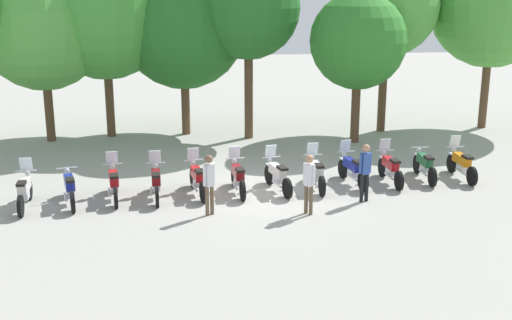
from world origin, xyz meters
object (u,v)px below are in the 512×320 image
at_px(motorcycle_0, 25,191).
at_px(motorcycle_5, 238,177).
at_px(person_0, 209,180).
at_px(tree_4, 248,8).
at_px(motorcycle_2, 114,183).
at_px(motorcycle_1, 70,188).
at_px(tree_5, 358,41).
at_px(motorcycle_8, 352,169).
at_px(motorcycle_9, 390,168).
at_px(motorcycle_4, 197,178).
at_px(motorcycle_11, 461,164).
at_px(motorcycle_3, 156,182).
at_px(tree_7, 493,5).
at_px(person_1, 309,179).
at_px(tree_3, 183,26).
at_px(motorcycle_10, 424,165).
at_px(motorcycle_6, 277,175).
at_px(tree_6, 387,5).
at_px(tree_1, 42,27).
at_px(motorcycle_7, 316,173).
at_px(tree_2, 104,13).
at_px(person_2, 365,168).

height_order(motorcycle_0, motorcycle_5, same).
height_order(person_0, tree_4, tree_4).
bearing_deg(motorcycle_2, motorcycle_0, 92.15).
relative_size(motorcycle_1, tree_5, 0.35).
bearing_deg(motorcycle_8, motorcycle_9, -100.50).
relative_size(motorcycle_4, motorcycle_11, 0.99).
height_order(motorcycle_3, tree_7, tree_7).
distance_m(motorcycle_5, person_1, 2.90).
bearing_deg(tree_3, motorcycle_0, -118.22).
height_order(motorcycle_3, motorcycle_10, motorcycle_3).
bearing_deg(motorcycle_6, motorcycle_8, -94.07).
xyz_separation_m(person_0, tree_6, (8.17, 9.91, 4.42)).
relative_size(motorcycle_3, motorcycle_9, 1.00).
xyz_separation_m(motorcycle_1, tree_4, (6.26, 7.88, 4.91)).
bearing_deg(tree_1, motorcycle_6, -43.38).
bearing_deg(person_0, motorcycle_7, 87.95).
relative_size(motorcycle_3, motorcycle_7, 1.00).
bearing_deg(tree_6, motorcycle_5, -131.99).
bearing_deg(tree_2, motorcycle_9, -39.64).
bearing_deg(tree_6, motorcycle_8, -114.05).
height_order(motorcycle_3, tree_3, tree_3).
bearing_deg(motorcycle_8, motorcycle_5, 86.49).
height_order(person_1, tree_7, tree_7).
distance_m(motorcycle_6, motorcycle_9, 3.83).
height_order(motorcycle_6, motorcycle_11, same).
relative_size(motorcycle_9, tree_6, 0.28).
distance_m(motorcycle_5, motorcycle_11, 7.63).
height_order(motorcycle_9, tree_7, tree_7).
distance_m(motorcycle_10, tree_6, 8.90).
height_order(motorcycle_0, motorcycle_10, motorcycle_0).
relative_size(motorcycle_4, person_1, 1.24).
xyz_separation_m(motorcycle_5, person_2, (3.70, -1.33, 0.54)).
height_order(motorcycle_2, person_1, person_1).
height_order(motorcycle_3, tree_2, tree_2).
relative_size(motorcycle_9, tree_2, 0.28).
bearing_deg(motorcycle_8, tree_1, 45.82).
relative_size(motorcycle_11, person_0, 1.24).
bearing_deg(motorcycle_8, tree_3, 23.37).
height_order(motorcycle_8, tree_6, tree_6).
height_order(motorcycle_7, person_1, person_1).
bearing_deg(person_2, motorcycle_5, 57.42).
distance_m(tree_5, tree_6, 2.87).
distance_m(motorcycle_3, person_2, 6.35).
distance_m(motorcycle_3, motorcycle_9, 7.64).
xyz_separation_m(person_1, tree_6, (5.37, 10.19, 4.43)).
relative_size(motorcycle_8, motorcycle_10, 0.99).
distance_m(motorcycle_9, motorcycle_11, 2.54).
bearing_deg(motorcycle_9, motorcycle_5, 92.58).
relative_size(motorcycle_0, motorcycle_1, 1.02).
bearing_deg(tree_6, motorcycle_1, -145.41).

